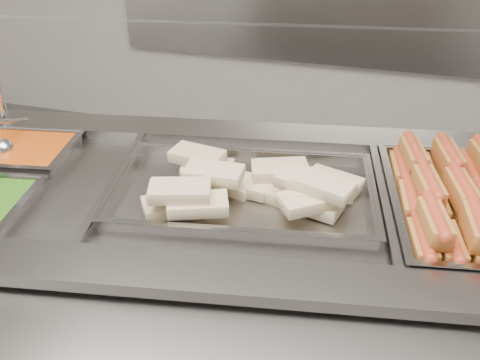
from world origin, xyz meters
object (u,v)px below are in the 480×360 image
(steam_counter, at_px, (224,308))
(pan_wraps, at_px, (244,196))
(pan_hotdogs, at_px, (457,214))
(sneeze_guard, at_px, (231,29))
(ladle, at_px, (4,148))

(steam_counter, relative_size, pan_wraps, 2.70)
(pan_hotdogs, relative_size, pan_wraps, 0.81)
(steam_counter, distance_m, pan_wraps, 0.45)
(sneeze_guard, height_order, ladle, sneeze_guard)
(steam_counter, distance_m, pan_hotdogs, 0.78)
(sneeze_guard, bearing_deg, steam_counter, -80.32)
(pan_wraps, relative_size, ladle, 3.70)
(ladle, bearing_deg, sneeze_guard, 17.00)
(sneeze_guard, height_order, pan_wraps, sneeze_guard)
(sneeze_guard, bearing_deg, ladle, -163.00)
(pan_hotdogs, xyz_separation_m, ladle, (-1.38, -0.10, 0.05))
(steam_counter, height_order, ladle, ladle)
(pan_wraps, xyz_separation_m, ladle, (-0.79, 0.00, 0.04))
(pan_hotdogs, height_order, pan_wraps, same)
(steam_counter, bearing_deg, sneeze_guard, 99.68)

